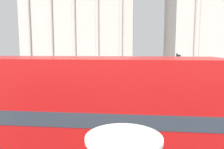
# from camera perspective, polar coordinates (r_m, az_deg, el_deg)

# --- Properties ---
(double_decker_bus) EXTENTS (10.26, 2.76, 4.26)m
(double_decker_bus) POSITION_cam_1_polar(r_m,az_deg,el_deg) (7.85, -11.39, -9.53)
(double_decker_bus) COLOR black
(double_decker_bus) RESTS_ON ground_plane
(plaza_building_left) EXTENTS (28.51, 13.99, 25.17)m
(plaza_building_left) POSITION_cam_1_polar(r_m,az_deg,el_deg) (60.32, -8.24, 14.51)
(plaza_building_left) COLOR #BCB2A8
(plaza_building_left) RESTS_ON ground_plane
(traffic_light_near) EXTENTS (0.42, 0.24, 4.09)m
(traffic_light_near) POSITION_cam_1_polar(r_m,az_deg,el_deg) (13.17, -13.35, -1.63)
(traffic_light_near) COLOR black
(traffic_light_near) RESTS_ON ground_plane
(traffic_light_mid) EXTENTS (0.42, 0.24, 4.14)m
(traffic_light_mid) POSITION_cam_1_polar(r_m,az_deg,el_deg) (18.39, 16.67, 0.75)
(traffic_light_mid) COLOR black
(traffic_light_mid) RESTS_ON ground_plane
(pedestrian_olive) EXTENTS (0.32, 0.32, 1.60)m
(pedestrian_olive) POSITION_cam_1_polar(r_m,az_deg,el_deg) (15.02, -26.65, -7.95)
(pedestrian_olive) COLOR #282B33
(pedestrian_olive) RESTS_ON ground_plane
(pedestrian_black) EXTENTS (0.32, 0.32, 1.60)m
(pedestrian_black) POSITION_cam_1_polar(r_m,az_deg,el_deg) (26.83, 8.08, -0.97)
(pedestrian_black) COLOR #282B33
(pedestrian_black) RESTS_ON ground_plane
(pedestrian_red) EXTENTS (0.32, 0.32, 1.60)m
(pedestrian_red) POSITION_cam_1_polar(r_m,az_deg,el_deg) (32.73, -4.33, 0.50)
(pedestrian_red) COLOR #282B33
(pedestrian_red) RESTS_ON ground_plane
(pedestrian_blue) EXTENTS (0.32, 0.32, 1.75)m
(pedestrian_blue) POSITION_cam_1_polar(r_m,az_deg,el_deg) (26.76, 10.71, -0.84)
(pedestrian_blue) COLOR #282B33
(pedestrian_blue) RESTS_ON ground_plane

